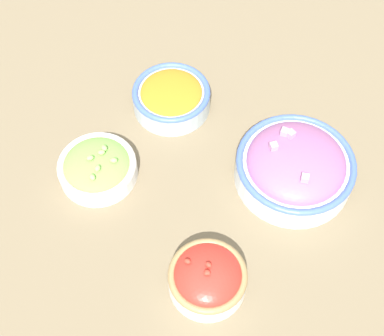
{
  "coord_description": "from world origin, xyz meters",
  "views": [
    {
      "loc": [
        -0.3,
        0.4,
        0.81
      ],
      "look_at": [
        0.0,
        0.0,
        0.03
      ],
      "focal_mm": 50.0,
      "sensor_mm": 36.0,
      "label": 1
    }
  ],
  "objects_px": {
    "bowl_lettuce": "(97,167)",
    "bowl_red_onion": "(295,166)",
    "bowl_cherry_tomatoes": "(208,278)",
    "bowl_carrots": "(171,97)"
  },
  "relations": [
    {
      "from": "bowl_carrots",
      "to": "bowl_red_onion",
      "type": "bearing_deg",
      "value": -179.94
    },
    {
      "from": "bowl_red_onion",
      "to": "bowl_cherry_tomatoes",
      "type": "distance_m",
      "value": 0.25
    },
    {
      "from": "bowl_carrots",
      "to": "bowl_red_onion",
      "type": "height_order",
      "value": "bowl_red_onion"
    },
    {
      "from": "bowl_red_onion",
      "to": "bowl_cherry_tomatoes",
      "type": "bearing_deg",
      "value": 89.31
    },
    {
      "from": "bowl_red_onion",
      "to": "bowl_carrots",
      "type": "bearing_deg",
      "value": 0.06
    },
    {
      "from": "bowl_lettuce",
      "to": "bowl_red_onion",
      "type": "bearing_deg",
      "value": -144.2
    },
    {
      "from": "bowl_cherry_tomatoes",
      "to": "bowl_lettuce",
      "type": "bearing_deg",
      "value": -10.42
    },
    {
      "from": "bowl_carrots",
      "to": "bowl_lettuce",
      "type": "relative_size",
      "value": 1.07
    },
    {
      "from": "bowl_cherry_tomatoes",
      "to": "bowl_lettuce",
      "type": "xyz_separation_m",
      "value": [
        0.28,
        -0.05,
        -0.01
      ]
    },
    {
      "from": "bowl_red_onion",
      "to": "bowl_lettuce",
      "type": "xyz_separation_m",
      "value": [
        0.28,
        0.2,
        -0.01
      ]
    }
  ]
}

